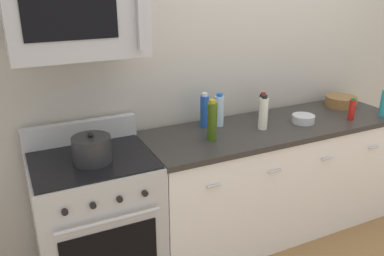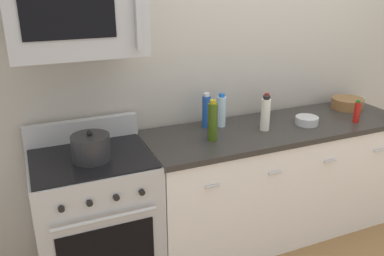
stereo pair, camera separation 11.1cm
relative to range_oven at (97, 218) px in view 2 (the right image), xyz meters
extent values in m
plane|color=olive|center=(1.41, 0.00, -0.47)|extent=(6.18, 6.18, 0.00)
cube|color=#B7B2A8|center=(1.41, 0.41, 0.88)|extent=(5.15, 0.10, 2.70)
cube|color=white|center=(1.41, 0.00, -0.03)|extent=(2.03, 0.62, 0.88)
cube|color=#2D2B28|center=(1.41, 0.00, 0.43)|extent=(2.06, 0.65, 0.04)
cube|color=black|center=(1.41, -0.28, -0.42)|extent=(2.03, 0.02, 0.10)
cylinder|color=silver|center=(0.70, -0.33, 0.25)|extent=(0.10, 0.02, 0.02)
cylinder|color=silver|center=(1.17, -0.33, 0.25)|extent=(0.10, 0.02, 0.02)
cylinder|color=silver|center=(1.64, -0.33, 0.25)|extent=(0.10, 0.02, 0.02)
cylinder|color=silver|center=(2.12, -0.33, 0.25)|extent=(0.10, 0.02, 0.02)
cube|color=#B7BABF|center=(0.00, 0.00, -0.01)|extent=(0.76, 0.64, 0.91)
cube|color=black|center=(0.00, -0.33, -0.02)|extent=(0.58, 0.01, 0.30)
cylinder|color=#B7BABF|center=(0.00, -0.36, 0.21)|extent=(0.61, 0.02, 0.02)
cube|color=#B7BABF|center=(0.00, 0.29, 0.52)|extent=(0.76, 0.06, 0.16)
cube|color=black|center=(0.00, 0.00, 0.45)|extent=(0.73, 0.61, 0.01)
cylinder|color=black|center=(-0.23, -0.34, 0.32)|extent=(0.04, 0.02, 0.04)
cylinder|color=black|center=(-0.08, -0.34, 0.32)|extent=(0.04, 0.02, 0.04)
cylinder|color=black|center=(0.08, -0.34, 0.32)|extent=(0.04, 0.02, 0.04)
cylinder|color=black|center=(0.23, -0.34, 0.32)|extent=(0.04, 0.02, 0.04)
cube|color=#B7BABF|center=(0.00, 0.05, 1.28)|extent=(0.74, 0.40, 0.40)
cube|color=black|center=(-0.06, -0.16, 1.31)|extent=(0.48, 0.01, 0.22)
cube|color=#B7BABF|center=(0.30, -0.17, 1.28)|extent=(0.02, 0.04, 0.30)
cylinder|color=#1E4CA5|center=(0.89, 0.19, 0.57)|extent=(0.06, 0.06, 0.24)
cylinder|color=silver|center=(0.89, 0.19, 0.70)|extent=(0.04, 0.04, 0.02)
cylinder|color=#385114|center=(0.82, -0.06, 0.58)|extent=(0.07, 0.07, 0.26)
cylinder|color=#B29919|center=(0.82, -0.06, 0.73)|extent=(0.04, 0.04, 0.03)
cylinder|color=black|center=(1.40, 0.19, 0.54)|extent=(0.06, 0.06, 0.18)
cylinder|color=maroon|center=(1.40, 0.19, 0.64)|extent=(0.04, 0.04, 0.02)
cylinder|color=silver|center=(1.00, 0.17, 0.56)|extent=(0.07, 0.07, 0.23)
cylinder|color=blue|center=(1.00, 0.17, 0.69)|extent=(0.04, 0.04, 0.02)
cylinder|color=silver|center=(1.26, -0.03, 0.57)|extent=(0.07, 0.07, 0.23)
cylinder|color=black|center=(1.26, -0.03, 0.70)|extent=(0.04, 0.04, 0.02)
cylinder|color=#B21914|center=(1.99, -0.17, 0.53)|extent=(0.05, 0.05, 0.16)
cylinder|color=#19721E|center=(1.99, -0.17, 0.62)|extent=(0.03, 0.03, 0.02)
cylinder|color=brown|center=(2.18, 0.13, 0.49)|extent=(0.26, 0.26, 0.09)
torus|color=brown|center=(2.18, 0.13, 0.53)|extent=(0.26, 0.26, 0.01)
cylinder|color=brown|center=(2.18, 0.13, 0.46)|extent=(0.14, 0.14, 0.01)
cylinder|color=#B2B5BA|center=(1.61, -0.06, 0.48)|extent=(0.17, 0.17, 0.06)
torus|color=#B2B5BA|center=(1.61, -0.06, 0.51)|extent=(0.17, 0.17, 0.01)
cylinder|color=#B2B5BA|center=(1.61, -0.06, 0.46)|extent=(0.09, 0.09, 0.01)
cylinder|color=#262628|center=(0.00, -0.05, 0.53)|extent=(0.23, 0.23, 0.16)
sphere|color=black|center=(0.00, -0.05, 0.63)|extent=(0.04, 0.04, 0.04)
camera|label=1|loc=(-0.42, -2.31, 1.52)|focal=37.68mm
camera|label=2|loc=(-0.32, -2.36, 1.52)|focal=37.68mm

